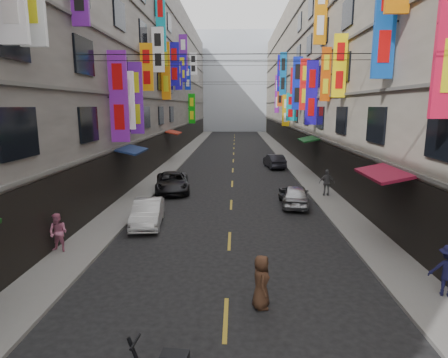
# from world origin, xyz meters

# --- Properties ---
(sidewalk_left) EXTENTS (2.00, 90.00, 0.12)m
(sidewalk_left) POSITION_xyz_m (-6.00, 42.00, 0.06)
(sidewalk_left) COLOR slate
(sidewalk_left) RESTS_ON ground
(sidewalk_right) EXTENTS (2.00, 90.00, 0.12)m
(sidewalk_right) POSITION_xyz_m (6.00, 42.00, 0.06)
(sidewalk_right) COLOR slate
(sidewalk_right) RESTS_ON ground
(building_row_left) EXTENTS (10.14, 90.00, 19.00)m
(building_row_left) POSITION_xyz_m (-11.99, 42.00, 9.49)
(building_row_left) COLOR gray
(building_row_left) RESTS_ON ground
(building_row_right) EXTENTS (10.14, 90.00, 19.00)m
(building_row_right) POSITION_xyz_m (11.99, 42.00, 9.49)
(building_row_right) COLOR #AFA493
(building_row_right) RESTS_ON ground
(haze_block) EXTENTS (18.00, 8.00, 22.00)m
(haze_block) POSITION_xyz_m (0.00, 92.00, 11.00)
(haze_block) COLOR silver
(haze_block) RESTS_ON ground
(shop_signage) EXTENTS (14.00, 55.00, 12.42)m
(shop_signage) POSITION_xyz_m (-0.06, 34.89, 9.05)
(shop_signage) COLOR #0E57A7
(shop_signage) RESTS_ON ground
(street_awnings) EXTENTS (13.99, 35.20, 0.41)m
(street_awnings) POSITION_xyz_m (-1.26, 26.00, 3.00)
(street_awnings) COLOR #134A16
(street_awnings) RESTS_ON ground
(overhead_cables) EXTENTS (14.00, 38.04, 1.24)m
(overhead_cables) POSITION_xyz_m (0.00, 30.00, 8.80)
(overhead_cables) COLOR black
(overhead_cables) RESTS_ON ground
(lane_markings) EXTENTS (0.12, 80.20, 0.01)m
(lane_markings) POSITION_xyz_m (0.00, 39.00, 0.00)
(lane_markings) COLOR gold
(lane_markings) RESTS_ON ground
(scooter_far_right) EXTENTS (0.56, 1.80, 1.14)m
(scooter_far_right) POSITION_xyz_m (3.09, 24.36, 0.44)
(scooter_far_right) COLOR black
(scooter_far_right) RESTS_ON ground
(car_left_mid) EXTENTS (1.71, 3.88, 1.24)m
(car_left_mid) POSITION_xyz_m (-4.00, 20.08, 0.62)
(car_left_mid) COLOR silver
(car_left_mid) RESTS_ON ground
(car_left_far) EXTENTS (2.92, 5.00, 1.31)m
(car_left_far) POSITION_xyz_m (-4.00, 27.26, 0.65)
(car_left_far) COLOR black
(car_left_far) RESTS_ON ground
(car_right_mid) EXTENTS (2.00, 3.90, 1.27)m
(car_right_mid) POSITION_xyz_m (3.71, 23.84, 0.63)
(car_right_mid) COLOR #AEAFB3
(car_right_mid) RESTS_ON ground
(car_right_far) EXTENTS (1.92, 4.07, 1.29)m
(car_right_far) POSITION_xyz_m (3.86, 37.48, 0.64)
(car_right_far) COLOR #25252C
(car_right_far) RESTS_ON ground
(pedestrian_lfar) EXTENTS (0.81, 0.61, 1.52)m
(pedestrian_lfar) POSITION_xyz_m (-6.59, 16.32, 0.88)
(pedestrian_lfar) COLOR #D57094
(pedestrian_lfar) RESTS_ON sidewalk_left
(pedestrian_rnear) EXTENTS (1.14, 0.92, 1.57)m
(pedestrian_rnear) POSITION_xyz_m (6.54, 13.29, 0.91)
(pedestrian_rnear) COLOR #16163E
(pedestrian_rnear) RESTS_ON sidewalk_right
(pedestrian_rfar) EXTENTS (0.99, 0.59, 1.66)m
(pedestrian_rfar) POSITION_xyz_m (6.00, 25.98, 0.95)
(pedestrian_rfar) COLOR slate
(pedestrian_rfar) RESTS_ON sidewalk_right
(pedestrian_crossing) EXTENTS (0.57, 0.80, 1.57)m
(pedestrian_crossing) POSITION_xyz_m (0.99, 12.64, 0.78)
(pedestrian_crossing) COLOR #523220
(pedestrian_crossing) RESTS_ON ground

